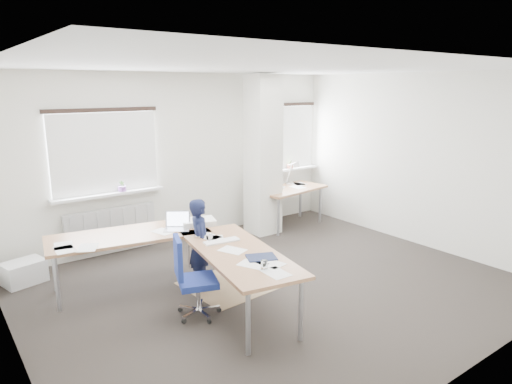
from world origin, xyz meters
TOP-DOWN VIEW (x-y plane):
  - ground at (0.00, 0.00)m, footprint 6.00×6.00m
  - room_shell at (0.18, 0.45)m, footprint 6.04×5.04m
  - floor_mat at (-0.36, 0.40)m, footprint 1.32×1.14m
  - white_crate at (-2.63, 2.07)m, footprint 0.58×0.47m
  - desk_main at (-1.07, 0.43)m, footprint 2.40×2.98m
  - desk_side at (1.93, 1.94)m, footprint 1.49×0.89m
  - task_chair at (-1.22, -0.09)m, footprint 0.55×0.54m
  - person at (-0.79, 0.53)m, footprint 0.42×0.51m

SIDE VIEW (x-z plane):
  - ground at x=0.00m, z-range 0.00..0.00m
  - floor_mat at x=-0.36m, z-range 0.00..0.01m
  - white_crate at x=-2.63m, z-range 0.00..0.30m
  - task_chair at x=-1.22m, z-range -0.21..0.75m
  - person at x=-0.79m, z-range 0.00..1.20m
  - desk_side at x=1.93m, z-range 0.08..1.29m
  - desk_main at x=-1.07m, z-range 0.21..1.17m
  - room_shell at x=0.18m, z-range 0.34..3.16m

